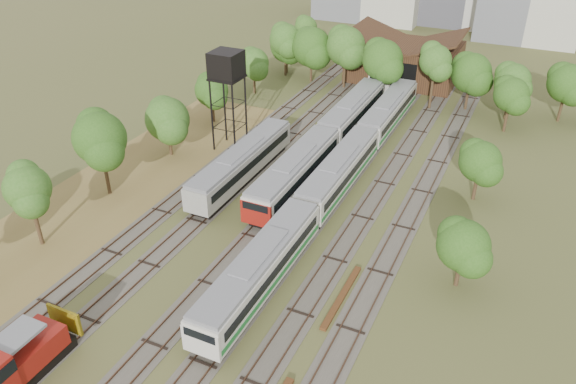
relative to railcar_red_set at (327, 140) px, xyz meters
The scene contains 14 objects.
ground 28.52m from the railcar_red_set, 85.97° to the right, with size 240.00×240.00×0.00m, color #475123.
dry_grass_patch 25.99m from the railcar_red_set, 128.13° to the right, with size 14.00×60.00×0.04m, color brown.
tracks 4.13m from the railcar_red_set, 68.48° to the right, with size 24.60×80.00×0.19m.
railcar_red_set is the anchor object (origin of this frame).
railcar_green_set 7.66m from the railcar_red_set, 58.51° to the right, with size 2.93×52.08×3.63m.
railcar_rear 27.56m from the railcar_red_set, 90.00° to the left, with size 3.11×16.08×3.86m.
shunter_locomotive 39.77m from the railcar_red_set, 98.68° to the right, with size 2.90×8.10×3.80m.
old_grey_coach 10.79m from the railcar_red_set, 123.79° to the right, with size 2.85×18.00×3.53m.
water_tower 13.78m from the railcar_red_set, 166.23° to the right, with size 3.34×3.34×11.54m.
rail_pile_far 24.52m from the railcar_red_set, 65.34° to the right, with size 0.49×7.91×0.26m, color brown.
maintenance_shed 29.63m from the railcar_red_set, 88.06° to the left, with size 16.45×11.55×7.58m.
tree_band_left 17.32m from the railcar_red_set, behind, with size 6.97×74.24×8.85m.
tree_band_far 22.34m from the railcar_red_set, 78.28° to the left, with size 49.40×9.97×9.06m.
tree_band_right 17.74m from the railcar_red_set, ahead, with size 5.09×36.84×6.98m.
Camera 1 is at (18.61, -25.86, 29.44)m, focal length 35.00 mm.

